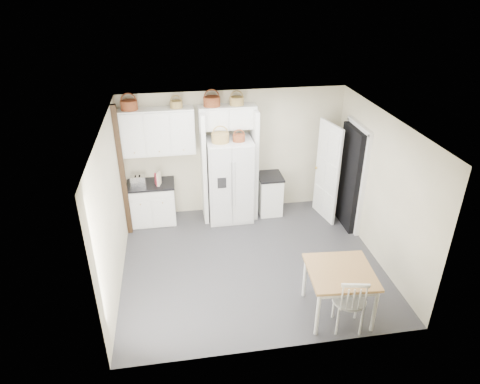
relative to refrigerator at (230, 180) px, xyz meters
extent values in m
plane|color=#37363E|center=(0.15, -1.61, -0.87)|extent=(4.50, 4.50, 0.00)
plane|color=white|center=(0.15, -1.61, 1.73)|extent=(4.50, 4.50, 0.00)
plane|color=#B0A88B|center=(0.15, 0.39, 0.43)|extent=(4.50, 0.00, 4.50)
plane|color=#B0A88B|center=(-2.10, -1.61, 0.43)|extent=(0.00, 4.00, 4.00)
plane|color=#B0A88B|center=(2.40, -1.61, 0.43)|extent=(0.00, 4.00, 4.00)
cube|color=silver|center=(0.00, 0.00, 0.00)|extent=(0.89, 0.72, 1.73)
cube|color=white|center=(-1.58, 0.09, -0.45)|extent=(0.90, 0.57, 0.83)
cube|color=white|center=(0.86, 0.09, -0.46)|extent=(0.47, 0.56, 0.82)
cube|color=olive|center=(1.20, -3.06, -0.47)|extent=(1.01, 1.01, 0.78)
cube|color=white|center=(1.24, -3.36, -0.37)|extent=(0.55, 0.52, 0.98)
cube|color=black|center=(-1.58, 0.09, -0.01)|extent=(0.94, 0.60, 0.04)
cube|color=black|center=(0.86, 0.09, -0.03)|extent=(0.50, 0.60, 0.04)
cube|color=silver|center=(-1.82, 0.04, 0.10)|extent=(0.29, 0.17, 0.20)
cube|color=#AE2B3E|center=(-1.46, 0.01, 0.12)|extent=(0.07, 0.16, 0.23)
cube|color=beige|center=(-1.40, 0.01, 0.14)|extent=(0.08, 0.18, 0.26)
cylinder|color=maroon|center=(-1.83, 0.22, 1.57)|extent=(0.31, 0.31, 0.18)
cylinder|color=olive|center=(-0.96, 0.22, 1.55)|extent=(0.23, 0.23, 0.13)
cylinder|color=maroon|center=(-0.30, 0.22, 1.58)|extent=(0.32, 0.32, 0.18)
cylinder|color=olive|center=(0.18, 0.22, 1.56)|extent=(0.27, 0.27, 0.16)
cylinder|color=olive|center=(-0.18, -0.10, 0.95)|extent=(0.34, 0.34, 0.18)
cylinder|color=maroon|center=(0.17, -0.10, 0.93)|extent=(0.24, 0.24, 0.13)
cube|color=white|center=(-1.35, 0.22, 1.03)|extent=(1.40, 0.34, 0.90)
cube|color=white|center=(0.00, 0.22, 1.26)|extent=(1.12, 0.34, 0.45)
cube|color=white|center=(-0.51, 0.09, 0.28)|extent=(0.08, 0.60, 2.30)
cube|color=white|center=(0.51, 0.09, 0.28)|extent=(0.08, 0.60, 2.30)
cube|color=black|center=(-2.05, -0.26, 0.43)|extent=(0.09, 0.09, 2.60)
cube|color=black|center=(2.31, -0.61, 0.16)|extent=(0.18, 0.85, 2.05)
cube|color=white|center=(1.95, -0.28, 0.16)|extent=(0.21, 0.79, 2.05)
camera|label=1|loc=(-1.04, -7.72, 3.81)|focal=32.00mm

